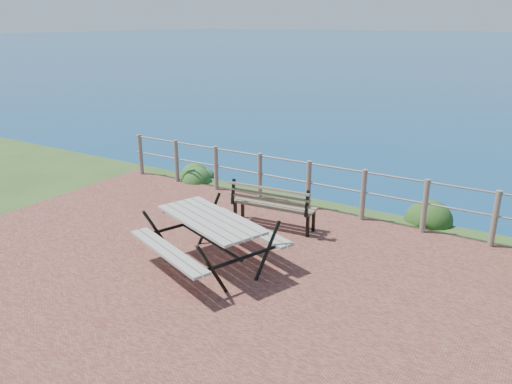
{
  "coord_description": "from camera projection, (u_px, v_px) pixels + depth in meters",
  "views": [
    {
      "loc": [
        4.1,
        -5.32,
        3.67
      ],
      "look_at": [
        -0.32,
        1.86,
        0.75
      ],
      "focal_mm": 35.0,
      "sensor_mm": 36.0,
      "label": 1
    }
  ],
  "objects": [
    {
      "name": "safety_railing",
      "position": [
        309.0,
        182.0,
        10.02
      ],
      "size": [
        9.4,
        0.1,
        1.0
      ],
      "color": "#6B5B4C",
      "rests_on": "ground"
    },
    {
      "name": "ground",
      "position": [
        210.0,
        277.0,
        7.52
      ],
      "size": [
        10.0,
        7.0,
        0.12
      ],
      "primitive_type": "cube",
      "color": "brown",
      "rests_on": "ground"
    },
    {
      "name": "picnic_table",
      "position": [
        210.0,
        237.0,
        7.66
      ],
      "size": [
        2.06,
        1.57,
        0.8
      ],
      "rotation": [
        0.0,
        0.0,
        -0.36
      ],
      "color": "gray",
      "rests_on": "ground"
    },
    {
      "name": "shrub_lip_east",
      "position": [
        422.0,
        218.0,
        9.76
      ],
      "size": [
        0.87,
        0.87,
        0.65
      ],
      "primitive_type": "ellipsoid",
      "color": "#123A14",
      "rests_on": "ground"
    },
    {
      "name": "park_bench",
      "position": [
        274.0,
        198.0,
        9.1
      ],
      "size": [
        1.6,
        0.53,
        0.89
      ],
      "rotation": [
        0.0,
        0.0,
        0.09
      ],
      "color": "brown",
      "rests_on": "ground"
    },
    {
      "name": "shrub_lip_west",
      "position": [
        197.0,
        178.0,
        12.24
      ],
      "size": [
        0.83,
        0.83,
        0.59
      ],
      "primitive_type": "ellipsoid",
      "color": "#1F4E1D",
      "rests_on": "ground"
    }
  ]
}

